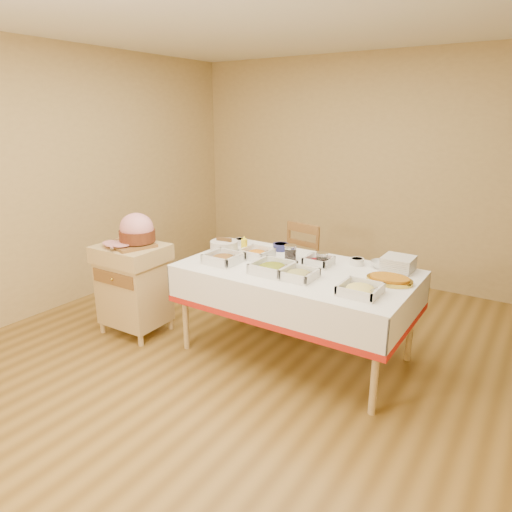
{
  "coord_description": "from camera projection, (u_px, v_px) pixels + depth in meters",
  "views": [
    {
      "loc": [
        1.91,
        -2.73,
        1.92
      ],
      "look_at": [
        -0.02,
        0.2,
        0.83
      ],
      "focal_mm": 32.0,
      "sensor_mm": 36.0,
      "label": 1
    }
  ],
  "objects": [
    {
      "name": "room_shell",
      "position": [
        243.0,
        203.0,
        3.36
      ],
      "size": [
        5.0,
        5.0,
        5.0
      ],
      "color": "olive",
      "rests_on": "ground"
    },
    {
      "name": "dining_table",
      "position": [
        296.0,
        287.0,
        3.65
      ],
      "size": [
        1.82,
        1.02,
        0.76
      ],
      "color": "tan",
      "rests_on": "ground"
    },
    {
      "name": "butcher_cart",
      "position": [
        134.0,
        283.0,
        4.11
      ],
      "size": [
        0.59,
        0.5,
        0.82
      ],
      "color": "tan",
      "rests_on": "ground"
    },
    {
      "name": "dining_chair",
      "position": [
        294.0,
        270.0,
        4.46
      ],
      "size": [
        0.46,
        0.45,
        0.91
      ],
      "color": "brown",
      "rests_on": "ground"
    },
    {
      "name": "ham_on_board",
      "position": [
        136.0,
        232.0,
        3.97
      ],
      "size": [
        0.44,
        0.42,
        0.29
      ],
      "color": "brown",
      "rests_on": "butcher_cart"
    },
    {
      "name": "serving_dish_a",
      "position": [
        223.0,
        258.0,
        3.73
      ],
      "size": [
        0.27,
        0.26,
        0.12
      ],
      "color": "silver",
      "rests_on": "dining_table"
    },
    {
      "name": "serving_dish_b",
      "position": [
        273.0,
        268.0,
        3.5
      ],
      "size": [
        0.29,
        0.29,
        0.12
      ],
      "color": "silver",
      "rests_on": "dining_table"
    },
    {
      "name": "serving_dish_c",
      "position": [
        298.0,
        274.0,
        3.37
      ],
      "size": [
        0.25,
        0.25,
        0.1
      ],
      "color": "silver",
      "rests_on": "dining_table"
    },
    {
      "name": "serving_dish_d",
      "position": [
        360.0,
        289.0,
        3.08
      ],
      "size": [
        0.26,
        0.26,
        0.1
      ],
      "color": "silver",
      "rests_on": "dining_table"
    },
    {
      "name": "serving_dish_e",
      "position": [
        257.0,
        254.0,
        3.86
      ],
      "size": [
        0.25,
        0.24,
        0.11
      ],
      "color": "silver",
      "rests_on": "dining_table"
    },
    {
      "name": "serving_dish_f",
      "position": [
        319.0,
        261.0,
        3.68
      ],
      "size": [
        0.22,
        0.21,
        0.1
      ],
      "color": "silver",
      "rests_on": "dining_table"
    },
    {
      "name": "small_bowl_left",
      "position": [
        241.0,
        241.0,
        4.26
      ],
      "size": [
        0.11,
        0.11,
        0.05
      ],
      "color": "silver",
      "rests_on": "dining_table"
    },
    {
      "name": "small_bowl_mid",
      "position": [
        281.0,
        246.0,
        4.08
      ],
      "size": [
        0.14,
        0.14,
        0.06
      ],
      "color": "navy",
      "rests_on": "dining_table"
    },
    {
      "name": "small_bowl_right",
      "position": [
        357.0,
        261.0,
        3.67
      ],
      "size": [
        0.11,
        0.11,
        0.06
      ],
      "color": "silver",
      "rests_on": "dining_table"
    },
    {
      "name": "bowl_white_imported",
      "position": [
        316.0,
        257.0,
        3.83
      ],
      "size": [
        0.16,
        0.16,
        0.04
      ],
      "primitive_type": "imported",
      "rotation": [
        0.0,
        0.0,
        0.1
      ],
      "color": "silver",
      "rests_on": "dining_table"
    },
    {
      "name": "bowl_small_imported",
      "position": [
        381.0,
        264.0,
        3.61
      ],
      "size": [
        0.2,
        0.2,
        0.05
      ],
      "primitive_type": "imported",
      "rotation": [
        0.0,
        0.0,
        0.23
      ],
      "color": "silver",
      "rests_on": "dining_table"
    },
    {
      "name": "preserve_jar_left",
      "position": [
        290.0,
        253.0,
        3.78
      ],
      "size": [
        0.1,
        0.1,
        0.13
      ],
      "color": "silver",
      "rests_on": "dining_table"
    },
    {
      "name": "preserve_jar_right",
      "position": [
        322.0,
        261.0,
        3.61
      ],
      "size": [
        0.1,
        0.1,
        0.12
      ],
      "color": "silver",
      "rests_on": "dining_table"
    },
    {
      "name": "mustard_bottle",
      "position": [
        244.0,
        246.0,
        3.93
      ],
      "size": [
        0.05,
        0.05,
        0.17
      ],
      "color": "yellow",
      "rests_on": "dining_table"
    },
    {
      "name": "bread_basket",
      "position": [
        224.0,
        246.0,
        4.06
      ],
      "size": [
        0.25,
        0.25,
        0.11
      ],
      "color": "silver",
      "rests_on": "dining_table"
    },
    {
      "name": "plate_stack",
      "position": [
        398.0,
        264.0,
        3.54
      ],
      "size": [
        0.23,
        0.23,
        0.11
      ],
      "color": "silver",
      "rests_on": "dining_table"
    },
    {
      "name": "brass_platter",
      "position": [
        389.0,
        280.0,
        3.29
      ],
      "size": [
        0.34,
        0.24,
        0.04
      ],
      "color": "gold",
      "rests_on": "dining_table"
    }
  ]
}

